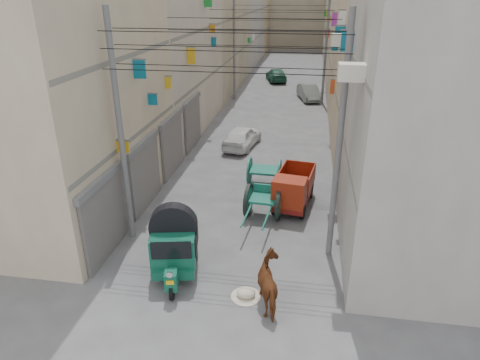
% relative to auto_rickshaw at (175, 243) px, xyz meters
% --- Properties ---
extents(building_row_left, '(8.00, 62.00, 14.00)m').
position_rel_auto_rickshaw_xyz_m(building_row_left, '(-6.67, 30.00, 5.37)').
color(building_row_left, '#BEB290').
rests_on(building_row_left, ground).
extents(building_row_right, '(8.00, 62.00, 14.00)m').
position_rel_auto_rickshaw_xyz_m(building_row_right, '(9.32, 30.00, 5.37)').
color(building_row_right, '#A29E97').
rests_on(building_row_right, ground).
extents(end_cap_building, '(22.00, 10.00, 13.00)m').
position_rel_auto_rickshaw_xyz_m(end_cap_building, '(1.32, 61.87, 5.41)').
color(end_cap_building, '#B1A38B').
rests_on(end_cap_building, ground).
extents(shutters_left, '(0.18, 14.40, 2.88)m').
position_rel_auto_rickshaw_xyz_m(shutters_left, '(-2.60, 6.25, 0.40)').
color(shutters_left, '#47474B').
rests_on(shutters_left, ground).
extents(signboards, '(8.22, 40.52, 5.67)m').
position_rel_auto_rickshaw_xyz_m(signboards, '(1.31, 17.53, 2.34)').
color(signboards, '#C67917').
rests_on(signboards, ground).
extents(ac_units, '(0.70, 6.55, 3.35)m').
position_rel_auto_rickshaw_xyz_m(ac_units, '(4.97, 3.54, 6.34)').
color(ac_units, beige).
rests_on(ac_units, ground).
extents(utility_poles, '(7.40, 22.20, 8.00)m').
position_rel_auto_rickshaw_xyz_m(utility_poles, '(1.32, 12.87, 2.91)').
color(utility_poles, '#5C5C5F').
rests_on(utility_poles, ground).
extents(overhead_cables, '(7.40, 22.52, 1.12)m').
position_rel_auto_rickshaw_xyz_m(overhead_cables, '(1.32, 10.27, 5.67)').
color(overhead_cables, black).
rests_on(overhead_cables, ground).
extents(auto_rickshaw, '(1.85, 2.72, 1.85)m').
position_rel_auto_rickshaw_xyz_m(auto_rickshaw, '(0.00, 0.00, 0.00)').
color(auto_rickshaw, black).
rests_on(auto_rickshaw, ground).
extents(tonga_cart, '(1.49, 3.05, 1.34)m').
position_rel_auto_rickshaw_xyz_m(tonga_cart, '(2.38, 4.08, -0.39)').
color(tonga_cart, black).
rests_on(tonga_cart, ground).
extents(mini_truck, '(1.73, 3.11, 1.66)m').
position_rel_auto_rickshaw_xyz_m(mini_truck, '(3.47, 4.93, -0.30)').
color(mini_truck, black).
rests_on(mini_truck, ground).
extents(second_cart, '(1.52, 1.36, 1.30)m').
position_rel_auto_rickshaw_xyz_m(second_cart, '(2.08, 7.15, -0.40)').
color(second_cart, '#15604E').
rests_on(second_cart, ground).
extents(feed_sack, '(0.56, 0.45, 0.28)m').
position_rel_auto_rickshaw_xyz_m(feed_sack, '(2.43, -0.89, -0.95)').
color(feed_sack, beige).
rests_on(feed_sack, ground).
extents(horse, '(1.34, 1.91, 1.47)m').
position_rel_auto_rickshaw_xyz_m(horse, '(3.21, -1.13, -0.36)').
color(horse, brown).
rests_on(horse, ground).
extents(distant_car_white, '(2.08, 3.86, 1.25)m').
position_rel_auto_rickshaw_xyz_m(distant_car_white, '(0.23, 12.25, -0.47)').
color(distant_car_white, silver).
rests_on(distant_car_white, ground).
extents(distant_car_grey, '(2.20, 3.95, 1.23)m').
position_rel_auto_rickshaw_xyz_m(distant_car_grey, '(3.84, 24.64, -0.47)').
color(distant_car_grey, '#5A605C').
rests_on(distant_car_grey, ground).
extents(distant_car_green, '(2.62, 4.43, 1.20)m').
position_rel_auto_rickshaw_xyz_m(distant_car_green, '(0.50, 32.09, -0.49)').
color(distant_car_green, '#1B513B').
rests_on(distant_car_green, ground).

